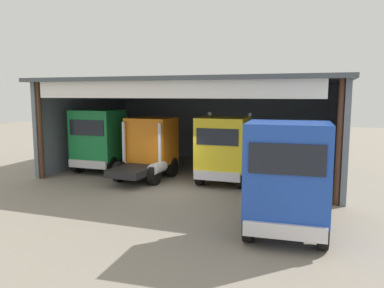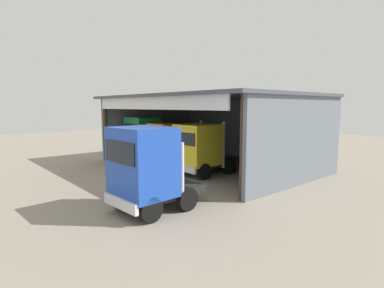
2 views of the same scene
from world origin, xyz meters
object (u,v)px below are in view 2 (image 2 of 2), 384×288
object	(u,v)px
tool_cart	(285,162)
truck_green_center_bay	(145,138)
truck_blue_yard_outside	(147,168)
oil_drum	(286,161)
truck_orange_left_bay	(163,144)
truck_yellow_center_left_bay	(201,149)

from	to	relation	value
tool_cart	truck_green_center_bay	bearing A→B (deg)	-149.95
truck_blue_yard_outside	tool_cart	bearing A→B (deg)	-87.58
truck_blue_yard_outside	oil_drum	world-z (taller)	truck_blue_yard_outside
truck_green_center_bay	oil_drum	bearing A→B (deg)	-147.17
truck_green_center_bay	tool_cart	bearing A→B (deg)	-149.52
truck_orange_left_bay	tool_cart	size ratio (longest dim) A/B	4.52
truck_green_center_bay	truck_orange_left_bay	bearing A→B (deg)	171.29
truck_blue_yard_outside	oil_drum	distance (m)	13.30
tool_cart	truck_orange_left_bay	bearing A→B (deg)	-135.96
truck_yellow_center_left_bay	oil_drum	world-z (taller)	truck_yellow_center_left_bay
truck_blue_yard_outside	truck_green_center_bay	bearing A→B (deg)	-35.13
truck_yellow_center_left_bay	tool_cart	xyz separation A→B (m)	(2.40, 6.17, -1.27)
truck_green_center_bay	oil_drum	distance (m)	11.63
truck_green_center_bay	truck_orange_left_bay	xyz separation A→B (m)	(3.42, -0.55, -0.19)
truck_green_center_bay	oil_drum	xyz separation A→B (m)	(9.74, 6.18, -1.45)
truck_yellow_center_left_bay	truck_blue_yard_outside	xyz separation A→B (m)	(3.69, -6.53, 0.16)
oil_drum	tool_cart	distance (m)	0.48
truck_orange_left_bay	truck_yellow_center_left_bay	bearing A→B (deg)	3.79
oil_drum	truck_blue_yard_outside	bearing A→B (deg)	-83.57
oil_drum	truck_yellow_center_left_bay	bearing A→B (deg)	-108.49
truck_green_center_bay	tool_cart	size ratio (longest dim) A/B	4.71
truck_green_center_bay	truck_yellow_center_left_bay	size ratio (longest dim) A/B	0.93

